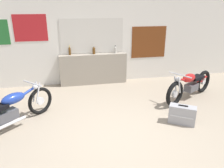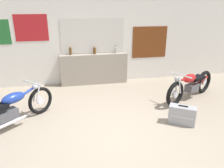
{
  "view_description": "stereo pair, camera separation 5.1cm",
  "coord_description": "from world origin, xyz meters",
  "px_view_note": "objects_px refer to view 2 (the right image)",
  "views": [
    {
      "loc": [
        -0.85,
        -3.5,
        2.47
      ],
      "look_at": [
        0.14,
        1.19,
        0.7
      ],
      "focal_mm": 35.0,
      "sensor_mm": 36.0,
      "label": 1
    },
    {
      "loc": [
        -0.8,
        -3.51,
        2.47
      ],
      "look_at": [
        0.14,
        1.19,
        0.7
      ],
      "focal_mm": 35.0,
      "sensor_mm": 36.0,
      "label": 2
    }
  ],
  "objects_px": {
    "bottle_leftmost": "(70,51)",
    "motorcycle_blue": "(9,109)",
    "bottle_left_center": "(95,50)",
    "bottle_center": "(116,50)",
    "motorcycle_red": "(191,85)",
    "hard_case_silver": "(182,115)"
  },
  "relations": [
    {
      "from": "motorcycle_red",
      "to": "hard_case_silver",
      "type": "height_order",
      "value": "motorcycle_red"
    },
    {
      "from": "bottle_leftmost",
      "to": "bottle_center",
      "type": "distance_m",
      "value": 1.44
    },
    {
      "from": "motorcycle_blue",
      "to": "hard_case_silver",
      "type": "height_order",
      "value": "motorcycle_blue"
    },
    {
      "from": "bottle_left_center",
      "to": "motorcycle_red",
      "type": "relative_size",
      "value": 0.14
    },
    {
      "from": "motorcycle_red",
      "to": "hard_case_silver",
      "type": "xyz_separation_m",
      "value": [
        -0.86,
        -1.18,
        -0.2
      ]
    },
    {
      "from": "bottle_left_center",
      "to": "motorcycle_blue",
      "type": "xyz_separation_m",
      "value": [
        -2.08,
        -2.36,
        -0.68
      ]
    },
    {
      "from": "bottle_left_center",
      "to": "motorcycle_blue",
      "type": "height_order",
      "value": "bottle_left_center"
    },
    {
      "from": "bottle_center",
      "to": "hard_case_silver",
      "type": "height_order",
      "value": "bottle_center"
    },
    {
      "from": "bottle_center",
      "to": "motorcycle_blue",
      "type": "relative_size",
      "value": 0.15
    },
    {
      "from": "hard_case_silver",
      "to": "bottle_leftmost",
      "type": "bearing_deg",
      "value": 127.33
    },
    {
      "from": "bottle_leftmost",
      "to": "motorcycle_blue",
      "type": "xyz_separation_m",
      "value": [
        -1.33,
        -2.39,
        -0.69
      ]
    },
    {
      "from": "bottle_center",
      "to": "hard_case_silver",
      "type": "bearing_deg",
      "value": -74.34
    },
    {
      "from": "bottle_left_center",
      "to": "motorcycle_red",
      "type": "height_order",
      "value": "bottle_left_center"
    },
    {
      "from": "bottle_leftmost",
      "to": "motorcycle_blue",
      "type": "distance_m",
      "value": 2.82
    },
    {
      "from": "hard_case_silver",
      "to": "bottle_center",
      "type": "bearing_deg",
      "value": 105.66
    },
    {
      "from": "bottle_left_center",
      "to": "hard_case_silver",
      "type": "xyz_separation_m",
      "value": [
        1.52,
        -2.95,
        -0.89
      ]
    },
    {
      "from": "bottle_left_center",
      "to": "bottle_center",
      "type": "xyz_separation_m",
      "value": [
        0.69,
        0.01,
        -0.01
      ]
    },
    {
      "from": "motorcycle_red",
      "to": "motorcycle_blue",
      "type": "distance_m",
      "value": 4.5
    },
    {
      "from": "bottle_leftmost",
      "to": "bottle_left_center",
      "type": "relative_size",
      "value": 1.1
    },
    {
      "from": "motorcycle_blue",
      "to": "bottle_center",
      "type": "bearing_deg",
      "value": 40.62
    },
    {
      "from": "bottle_leftmost",
      "to": "bottle_left_center",
      "type": "bearing_deg",
      "value": -2.07
    },
    {
      "from": "motorcycle_red",
      "to": "bottle_left_center",
      "type": "bearing_deg",
      "value": 143.41
    }
  ]
}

